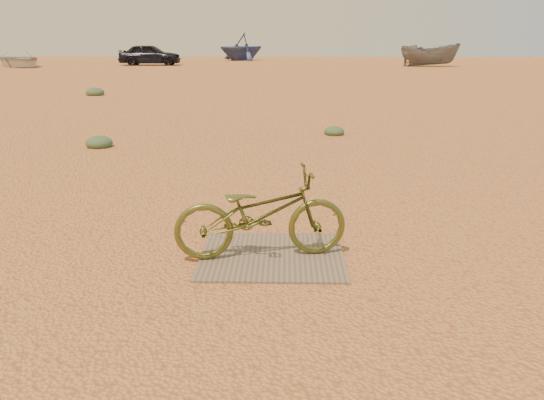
{
  "coord_description": "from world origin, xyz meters",
  "views": [
    {
      "loc": [
        0.22,
        -4.28,
        2.06
      ],
      "look_at": [
        0.1,
        0.55,
        0.59
      ],
      "focal_mm": 35.0,
      "sensor_mm": 36.0,
      "label": 1
    }
  ],
  "objects_px": {
    "plywood_board": "(272,256)",
    "car": "(150,55)",
    "boat_near_left": "(18,59)",
    "boat_mid_right": "(430,55)",
    "bicycle": "(261,214)",
    "boat_far_left": "(241,47)"
  },
  "relations": [
    {
      "from": "car",
      "to": "boat_far_left",
      "type": "height_order",
      "value": "boat_far_left"
    },
    {
      "from": "bicycle",
      "to": "boat_mid_right",
      "type": "bearing_deg",
      "value": -26.01
    },
    {
      "from": "bicycle",
      "to": "boat_far_left",
      "type": "bearing_deg",
      "value": -4.44
    },
    {
      "from": "bicycle",
      "to": "car",
      "type": "xyz_separation_m",
      "value": [
        -10.55,
        38.5,
        0.36
      ]
    },
    {
      "from": "car",
      "to": "boat_mid_right",
      "type": "distance_m",
      "value": 21.74
    },
    {
      "from": "boat_mid_right",
      "to": "boat_near_left",
      "type": "bearing_deg",
      "value": 94.25
    },
    {
      "from": "boat_far_left",
      "to": "boat_near_left",
      "type": "bearing_deg",
      "value": -92.26
    },
    {
      "from": "plywood_board",
      "to": "boat_near_left",
      "type": "relative_size",
      "value": 0.26
    },
    {
      "from": "plywood_board",
      "to": "boat_mid_right",
      "type": "distance_m",
      "value": 38.57
    },
    {
      "from": "boat_near_left",
      "to": "boat_mid_right",
      "type": "bearing_deg",
      "value": -37.6
    },
    {
      "from": "boat_far_left",
      "to": "boat_mid_right",
      "type": "distance_m",
      "value": 18.88
    },
    {
      "from": "boat_near_left",
      "to": "boat_far_left",
      "type": "xyz_separation_m",
      "value": [
        15.66,
        12.67,
        0.72
      ]
    },
    {
      "from": "bicycle",
      "to": "boat_mid_right",
      "type": "distance_m",
      "value": 38.62
    },
    {
      "from": "plywood_board",
      "to": "bicycle",
      "type": "xyz_separation_m",
      "value": [
        -0.11,
        -0.03,
        0.45
      ]
    },
    {
      "from": "plywood_board",
      "to": "bicycle",
      "type": "bearing_deg",
      "value": -165.0
    },
    {
      "from": "plywood_board",
      "to": "car",
      "type": "bearing_deg",
      "value": 105.48
    },
    {
      "from": "bicycle",
      "to": "boat_mid_right",
      "type": "height_order",
      "value": "boat_mid_right"
    },
    {
      "from": "bicycle",
      "to": "boat_near_left",
      "type": "bearing_deg",
      "value": 19.79
    },
    {
      "from": "car",
      "to": "plywood_board",
      "type": "bearing_deg",
      "value": -166.01
    },
    {
      "from": "boat_far_left",
      "to": "boat_mid_right",
      "type": "bearing_deg",
      "value": 12.36
    },
    {
      "from": "plywood_board",
      "to": "bicycle",
      "type": "relative_size",
      "value": 0.85
    },
    {
      "from": "boat_far_left",
      "to": "boat_mid_right",
      "type": "relative_size",
      "value": 1.1
    }
  ]
}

